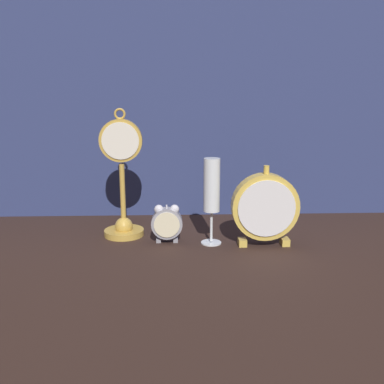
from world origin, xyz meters
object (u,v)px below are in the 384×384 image
(pocket_watch_on_stand, at_px, (123,189))
(mantel_clock_silver, at_px, (265,207))
(alarm_clock_twin_bell, at_px, (167,222))
(champagne_flute, at_px, (212,191))

(pocket_watch_on_stand, distance_m, mantel_clock_silver, 0.38)
(pocket_watch_on_stand, relative_size, alarm_clock_twin_bell, 3.38)
(pocket_watch_on_stand, relative_size, mantel_clock_silver, 1.66)
(champagne_flute, bearing_deg, alarm_clock_twin_bell, 175.10)
(champagne_flute, bearing_deg, pocket_watch_on_stand, 162.64)
(alarm_clock_twin_bell, relative_size, mantel_clock_silver, 0.49)
(mantel_clock_silver, bearing_deg, champagne_flute, 170.60)
(pocket_watch_on_stand, distance_m, alarm_clock_twin_bell, 0.15)
(alarm_clock_twin_bell, height_order, mantel_clock_silver, mantel_clock_silver)
(alarm_clock_twin_bell, distance_m, champagne_flute, 0.14)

